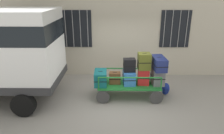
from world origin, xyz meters
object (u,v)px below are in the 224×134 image
object	(u,v)px
suitcase_center_middle	(129,65)
suitcase_midright_bottom	(143,76)
suitcase_right_bottom	(157,76)
suitcase_left_bottom	(101,78)
suitcase_midleft_bottom	(115,78)
suitcase_midright_middle	(144,61)
suitcase_center_bottom	(129,77)
backpack	(166,89)
luggage_cart	(129,86)
suitcase_right_middle	(159,63)

from	to	relation	value
suitcase_center_middle	suitcase_midright_bottom	size ratio (longest dim) A/B	0.81
suitcase_right_bottom	suitcase_center_middle	bearing A→B (deg)	-178.97
suitcase_left_bottom	suitcase_midleft_bottom	world-z (taller)	suitcase_left_bottom
suitcase_left_bottom	suitcase_midright_middle	distance (m)	1.55
suitcase_left_bottom	suitcase_center_bottom	distance (m)	0.96
suitcase_center_middle	backpack	bearing A→B (deg)	6.83
suitcase_center_bottom	suitcase_right_bottom	world-z (taller)	suitcase_right_bottom
luggage_cart	suitcase_right_bottom	bearing A→B (deg)	1.77
suitcase_center_bottom	suitcase_center_middle	size ratio (longest dim) A/B	1.41
suitcase_right_middle	backpack	world-z (taller)	suitcase_right_middle
suitcase_center_bottom	suitcase_center_middle	world-z (taller)	suitcase_center_middle
suitcase_left_bottom	suitcase_center_middle	distance (m)	1.05
suitcase_left_bottom	suitcase_midright_bottom	size ratio (longest dim) A/B	1.33
luggage_cart	suitcase_midleft_bottom	xyz separation A→B (m)	(-0.48, 0.03, 0.30)
suitcase_center_bottom	suitcase_midright_middle	size ratio (longest dim) A/B	1.13
luggage_cart	suitcase_midleft_bottom	distance (m)	0.57
suitcase_midleft_bottom	suitcase_center_bottom	world-z (taller)	suitcase_center_bottom
suitcase_midright_middle	suitcase_center_middle	bearing A→B (deg)	178.63
suitcase_center_middle	backpack	distance (m)	1.62
suitcase_left_bottom	suitcase_right_bottom	size ratio (longest dim) A/B	1.18
suitcase_right_bottom	suitcase_center_bottom	bearing A→B (deg)	-179.77
suitcase_center_middle	suitcase_midright_middle	distance (m)	0.50
suitcase_midright_bottom	suitcase_right_bottom	world-z (taller)	suitcase_right_bottom
luggage_cart	suitcase_midright_middle	xyz separation A→B (m)	(0.48, 0.00, 0.91)
suitcase_left_bottom	suitcase_midright_bottom	distance (m)	1.44
suitcase_center_bottom	suitcase_left_bottom	bearing A→B (deg)	-176.07
luggage_cart	suitcase_right_bottom	size ratio (longest dim) A/B	3.58
luggage_cart	suitcase_midright_bottom	bearing A→B (deg)	1.07
suitcase_center_middle	suitcase_midright_bottom	distance (m)	0.63
suitcase_center_bottom	suitcase_center_middle	xyz separation A→B (m)	(-0.00, -0.01, 0.44)
luggage_cart	suitcase_midright_bottom	world-z (taller)	suitcase_midright_bottom
suitcase_center_bottom	suitcase_midright_middle	xyz separation A→B (m)	(0.48, -0.02, 0.58)
luggage_cart	suitcase_center_bottom	distance (m)	0.33
suitcase_midright_middle	suitcase_center_bottom	bearing A→B (deg)	177.03
backpack	suitcase_right_bottom	bearing A→B (deg)	-158.51
suitcase_right_bottom	suitcase_midleft_bottom	bearing A→B (deg)	179.91
backpack	luggage_cart	bearing A→B (deg)	-172.64
suitcase_center_bottom	luggage_cart	bearing A→B (deg)	-90.00
suitcase_midright_bottom	suitcase_right_middle	size ratio (longest dim) A/B	0.67
suitcase_center_bottom	backpack	bearing A→B (deg)	6.25
suitcase_left_bottom	suitcase_midright_bottom	xyz separation A→B (m)	(1.43, 0.05, 0.03)
luggage_cart	suitcase_midleft_bottom	world-z (taller)	suitcase_midleft_bottom
suitcase_center_bottom	suitcase_right_middle	distance (m)	1.09
luggage_cart	suitcase_left_bottom	bearing A→B (deg)	-177.61
suitcase_midright_middle	suitcase_midright_bottom	bearing A→B (deg)	90.00
suitcase_left_bottom	suitcase_center_bottom	world-z (taller)	suitcase_left_bottom
suitcase_left_bottom	suitcase_midleft_bottom	distance (m)	0.48
suitcase_right_bottom	backpack	xyz separation A→B (m)	(0.36, 0.14, -0.54)
suitcase_midleft_bottom	suitcase_midright_middle	size ratio (longest dim) A/B	0.74
suitcase_midright_bottom	suitcase_midright_middle	bearing A→B (deg)	-90.00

